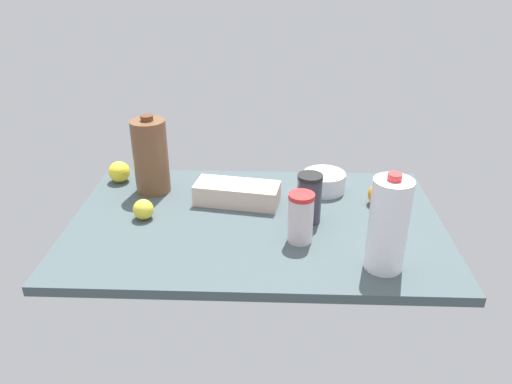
% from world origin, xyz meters
% --- Properties ---
extents(countertop, '(1.20, 0.76, 0.03)m').
position_xyz_m(countertop, '(0.00, 0.00, 0.01)').
color(countertop, '#3F4E51').
rests_on(countertop, ground).
extents(milk_jug, '(0.11, 0.11, 0.28)m').
position_xyz_m(milk_jug, '(0.36, -0.25, 0.16)').
color(milk_jug, white).
rests_on(milk_jug, countertop).
extents(egg_carton, '(0.30, 0.16, 0.07)m').
position_xyz_m(egg_carton, '(-0.07, 0.12, 0.07)').
color(egg_carton, beige).
rests_on(egg_carton, countertop).
extents(mixing_bowl, '(0.15, 0.15, 0.07)m').
position_xyz_m(mixing_bowl, '(0.24, 0.22, 0.06)').
color(mixing_bowl, silver).
rests_on(mixing_bowl, countertop).
extents(shaker_bottle, '(0.08, 0.08, 0.16)m').
position_xyz_m(shaker_bottle, '(0.17, 0.00, 0.11)').
color(shaker_bottle, '#352F3B').
rests_on(shaker_bottle, countertop).
extents(tumbler_cup, '(0.08, 0.08, 0.16)m').
position_xyz_m(tumbler_cup, '(0.14, -0.12, 0.11)').
color(tumbler_cup, beige).
rests_on(tumbler_cup, countertop).
extents(chocolate_milk_jug, '(0.12, 0.12, 0.28)m').
position_xyz_m(chocolate_milk_jug, '(-0.38, 0.20, 0.16)').
color(chocolate_milk_jug, brown).
rests_on(chocolate_milk_jug, countertop).
extents(lemon_beside_bowl, '(0.08, 0.08, 0.08)m').
position_xyz_m(lemon_beside_bowl, '(-0.52, 0.27, 0.07)').
color(lemon_beside_bowl, yellow).
rests_on(lemon_beside_bowl, countertop).
extents(orange_near_front, '(0.08, 0.08, 0.08)m').
position_xyz_m(orange_near_front, '(0.42, 0.12, 0.07)').
color(orange_near_front, orange).
rests_on(orange_near_front, countertop).
extents(lemon_far_back, '(0.07, 0.07, 0.07)m').
position_xyz_m(lemon_far_back, '(-0.37, -0.01, 0.06)').
color(lemon_far_back, yellow).
rests_on(lemon_far_back, countertop).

